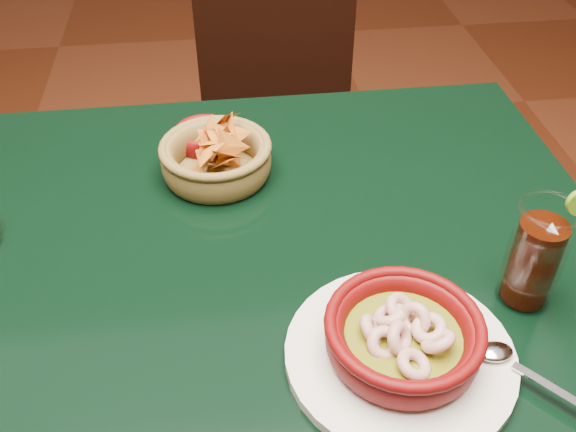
{
  "coord_description": "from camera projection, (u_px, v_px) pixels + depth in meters",
  "views": [
    {
      "loc": [
        0.06,
        -0.66,
        1.35
      ],
      "look_at": [
        0.14,
        -0.02,
        0.81
      ],
      "focal_mm": 40.0,
      "sensor_mm": 36.0,
      "label": 1
    }
  ],
  "objects": [
    {
      "name": "dining_table",
      "position": [
        192.0,
        298.0,
        0.94
      ],
      "size": [
        1.2,
        0.8,
        0.75
      ],
      "color": "black",
      "rests_on": "ground"
    },
    {
      "name": "dining_chair",
      "position": [
        276.0,
        129.0,
        1.6
      ],
      "size": [
        0.45,
        0.45,
        0.88
      ],
      "color": "black",
      "rests_on": "ground"
    },
    {
      "name": "shrimp_plate",
      "position": [
        403.0,
        341.0,
        0.71
      ],
      "size": [
        0.32,
        0.26,
        0.08
      ],
      "color": "silver",
      "rests_on": "dining_table"
    },
    {
      "name": "chip_basket",
      "position": [
        216.0,
        158.0,
        0.98
      ],
      "size": [
        0.2,
        0.2,
        0.13
      ],
      "color": "olive",
      "rests_on": "dining_table"
    },
    {
      "name": "guacamole_ramekin",
      "position": [
        204.0,
        137.0,
        1.05
      ],
      "size": [
        0.12,
        0.12,
        0.04
      ],
      "color": "#510506",
      "rests_on": "dining_table"
    },
    {
      "name": "cola_drink",
      "position": [
        535.0,
        256.0,
        0.76
      ],
      "size": [
        0.14,
        0.14,
        0.16
      ],
      "color": "white",
      "rests_on": "dining_table"
    }
  ]
}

